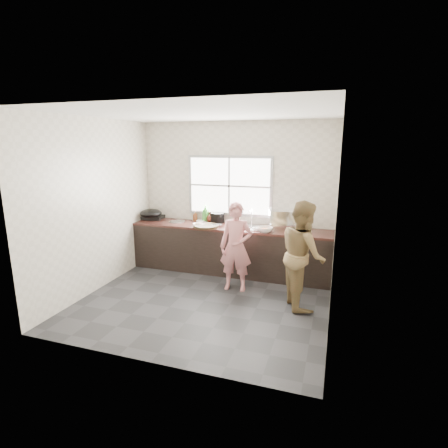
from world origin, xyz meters
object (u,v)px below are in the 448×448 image
(woman, at_px, (236,250))
(burner, at_px, (153,217))
(wok, at_px, (151,213))
(person_side, at_px, (303,254))
(bowl_mince, at_px, (199,225))
(pot_lid_right, at_px, (176,222))
(bowl_crabs, at_px, (265,230))
(glass_jar, at_px, (194,218))
(bottle_brown_short, at_px, (210,217))
(plate_food, at_px, (202,221))
(bottle_green, at_px, (205,213))
(cutting_board, at_px, (206,226))
(black_pot, at_px, (217,218))
(bowl_held, at_px, (257,229))
(bottle_brown_tall, at_px, (195,216))
(dish_rack, at_px, (282,219))
(pot_lid_left, at_px, (179,221))

(woman, distance_m, burner, 2.19)
(wok, bearing_deg, person_side, -18.09)
(bowl_mince, relative_size, pot_lid_right, 0.72)
(bowl_crabs, relative_size, glass_jar, 2.34)
(bottle_brown_short, relative_size, burner, 0.42)
(plate_food, distance_m, bottle_brown_short, 0.19)
(bowl_crabs, relative_size, bottle_brown_short, 1.18)
(bottle_green, bearing_deg, cutting_board, -67.20)
(black_pot, height_order, burner, black_pot)
(bowl_held, relative_size, pot_lid_right, 0.68)
(bowl_mince, xyz_separation_m, bowl_crabs, (1.22, -0.06, 0.01))
(person_side, xyz_separation_m, burner, (-3.04, 1.15, 0.12))
(person_side, relative_size, black_pot, 5.97)
(cutting_board, distance_m, bottle_green, 0.50)
(woman, distance_m, bottle_brown_tall, 1.48)
(dish_rack, bearing_deg, pot_lid_right, 167.90)
(glass_jar, bearing_deg, bottle_brown_short, 0.00)
(woman, height_order, dish_rack, woman)
(bottle_green, xyz_separation_m, dish_rack, (1.46, -0.10, 0.00))
(bottle_green, bearing_deg, woman, -47.15)
(burner, bearing_deg, bottle_green, 2.31)
(woman, height_order, plate_food, woman)
(bottle_brown_tall, xyz_separation_m, bottle_brown_short, (0.31, 0.00, 0.00))
(bowl_crabs, height_order, black_pot, black_pot)
(woman, distance_m, bottle_brown_short, 1.27)
(bowl_held, bearing_deg, glass_jar, 164.09)
(bowl_crabs, height_order, bowl_held, bowl_crabs)
(cutting_board, height_order, glass_jar, glass_jar)
(woman, height_order, burner, woman)
(wok, distance_m, pot_lid_right, 0.55)
(bottle_green, xyz_separation_m, pot_lid_left, (-0.48, -0.16, -0.16))
(bowl_mince, height_order, plate_food, bowl_mince)
(glass_jar, height_order, wok, wok)
(glass_jar, xyz_separation_m, pot_lid_left, (-0.24, -0.16, -0.04))
(burner, relative_size, dish_rack, 0.99)
(black_pot, xyz_separation_m, bottle_green, (-0.24, 0.00, 0.07))
(bottle_brown_short, relative_size, pot_lid_left, 0.74)
(bowl_held, relative_size, burner, 0.42)
(person_side, relative_size, pot_lid_right, 5.93)
(bowl_mince, distance_m, dish_rack, 1.48)
(cutting_board, relative_size, bottle_brown_short, 2.42)
(cutting_board, relative_size, pot_lid_right, 1.68)
(woman, height_order, person_side, person_side)
(bowl_held, xyz_separation_m, black_pot, (-0.85, 0.38, 0.07))
(person_side, height_order, burner, person_side)
(woman, distance_m, bowl_mince, 1.07)
(person_side, relative_size, bottle_green, 4.79)
(woman, bearing_deg, bowl_mince, 142.98)
(bottle_green, bearing_deg, bowl_mince, -87.83)
(woman, bearing_deg, dish_rack, 52.80)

